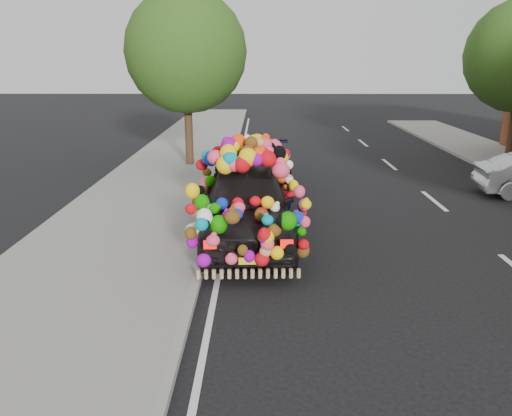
{
  "coord_description": "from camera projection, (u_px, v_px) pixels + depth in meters",
  "views": [
    {
      "loc": [
        -1.25,
        -8.38,
        3.78
      ],
      "look_at": [
        -1.32,
        0.13,
        1.24
      ],
      "focal_mm": 35.0,
      "sensor_mm": 36.0,
      "label": 1
    }
  ],
  "objects": [
    {
      "name": "kerb",
      "position": [
        199.0,
        271.0,
        9.1
      ],
      "size": [
        0.15,
        60.0,
        0.13
      ],
      "primitive_type": "cube",
      "color": "gray",
      "rests_on": "ground"
    },
    {
      "name": "navy_sedan",
      "position": [
        260.0,
        172.0,
        14.44
      ],
      "size": [
        2.08,
        4.58,
        1.3
      ],
      "primitive_type": "imported",
      "rotation": [
        0.0,
        0.0,
        -0.06
      ],
      "color": "#090832",
      "rests_on": "ground"
    },
    {
      "name": "ground",
      "position": [
        328.0,
        275.0,
        9.1
      ],
      "size": [
        100.0,
        100.0,
        0.0
      ],
      "primitive_type": "plane",
      "color": "black",
      "rests_on": "ground"
    },
    {
      "name": "sidewalk",
      "position": [
        93.0,
        271.0,
        9.12
      ],
      "size": [
        4.0,
        60.0,
        0.12
      ],
      "primitive_type": "cube",
      "color": "gray",
      "rests_on": "ground"
    },
    {
      "name": "plush_art_car",
      "position": [
        247.0,
        187.0,
        10.6
      ],
      "size": [
        2.44,
        5.02,
        2.27
      ],
      "rotation": [
        0.0,
        0.0,
        0.03
      ],
      "color": "black",
      "rests_on": "ground"
    },
    {
      "name": "tree_near_sidewalk",
      "position": [
        186.0,
        52.0,
        17.08
      ],
      "size": [
        4.2,
        4.2,
        6.13
      ],
      "color": "#332114",
      "rests_on": "ground"
    }
  ]
}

